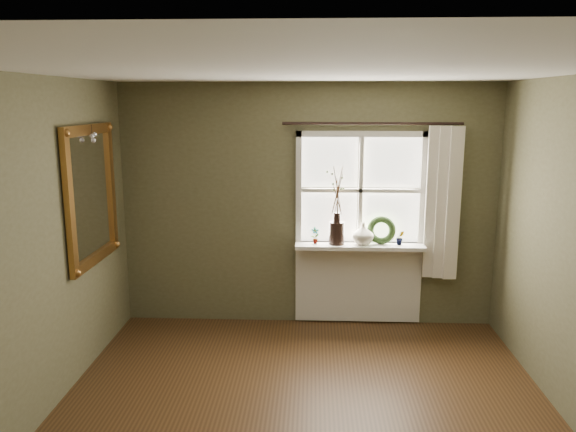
% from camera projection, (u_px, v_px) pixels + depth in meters
% --- Properties ---
extents(ceiling, '(4.50, 4.50, 0.00)m').
position_uv_depth(ceiling, '(306.00, 70.00, 3.53)').
color(ceiling, silver).
rests_on(ceiling, ground).
extents(wall_back, '(4.00, 0.10, 2.60)m').
position_uv_depth(wall_back, '(308.00, 205.00, 6.04)').
color(wall_back, brown).
rests_on(wall_back, ground).
extents(wall_left, '(0.10, 4.50, 2.60)m').
position_uv_depth(wall_left, '(9.00, 264.00, 3.88)').
color(wall_left, brown).
rests_on(wall_left, ground).
extents(window_frame, '(1.36, 0.06, 1.24)m').
position_uv_depth(window_frame, '(360.00, 190.00, 5.91)').
color(window_frame, silver).
rests_on(window_frame, wall_back).
extents(window_sill, '(1.36, 0.26, 0.04)m').
position_uv_depth(window_sill, '(360.00, 246.00, 5.93)').
color(window_sill, silver).
rests_on(window_sill, wall_back).
extents(window_apron, '(1.36, 0.04, 0.88)m').
position_uv_depth(window_apron, '(358.00, 283.00, 6.12)').
color(window_apron, silver).
rests_on(window_apron, ground).
extents(dark_jug, '(0.18, 0.18, 0.24)m').
position_uv_depth(dark_jug, '(337.00, 233.00, 5.91)').
color(dark_jug, black).
rests_on(dark_jug, window_sill).
extents(cream_vase, '(0.27, 0.27, 0.23)m').
position_uv_depth(cream_vase, '(363.00, 234.00, 5.90)').
color(cream_vase, beige).
rests_on(cream_vase, window_sill).
extents(wreath, '(0.31, 0.17, 0.31)m').
position_uv_depth(wreath, '(381.00, 233.00, 5.93)').
color(wreath, '#273F1C').
rests_on(wreath, window_sill).
extents(potted_plant_left, '(0.11, 0.09, 0.18)m').
position_uv_depth(potted_plant_left, '(315.00, 236.00, 5.92)').
color(potted_plant_left, '#273F1C').
rests_on(potted_plant_left, window_sill).
extents(potted_plant_right, '(0.09, 0.08, 0.15)m').
position_uv_depth(potted_plant_right, '(400.00, 238.00, 5.89)').
color(potted_plant_right, '#273F1C').
rests_on(potted_plant_right, window_sill).
extents(curtain, '(0.36, 0.12, 1.59)m').
position_uv_depth(curtain, '(442.00, 203.00, 5.80)').
color(curtain, beige).
rests_on(curtain, wall_back).
extents(curtain_rod, '(1.84, 0.03, 0.03)m').
position_uv_depth(curtain_rod, '(372.00, 123.00, 5.71)').
color(curtain_rod, black).
rests_on(curtain_rod, wall_back).
extents(gilt_mirror, '(0.10, 1.06, 1.27)m').
position_uv_depth(gilt_mirror, '(92.00, 195.00, 5.10)').
color(gilt_mirror, white).
rests_on(gilt_mirror, wall_left).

